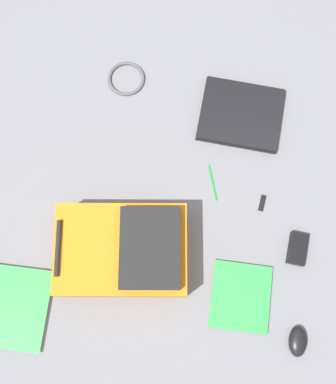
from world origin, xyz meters
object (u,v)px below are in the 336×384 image
at_px(backpack, 125,251).
at_px(laptop, 241,114).
at_px(pen_black, 213,182).
at_px(book_manual, 241,297).
at_px(book_blue, 17,308).
at_px(cable_coil, 126,79).
at_px(computer_mouse, 298,342).
at_px(usb_stick, 262,203).
at_px(power_brick, 297,249).

relative_size(backpack, laptop, 1.33).
bearing_deg(pen_black, laptop, -110.23).
distance_m(book_manual, book_blue, 0.76).
height_order(book_manual, cable_coil, book_manual).
relative_size(backpack, book_blue, 1.53).
relative_size(book_manual, computer_mouse, 2.49).
relative_size(backpack, usb_stick, 7.43).
distance_m(laptop, cable_coil, 0.46).
distance_m(laptop, computer_mouse, 0.83).
relative_size(laptop, pen_black, 2.43).
height_order(cable_coil, pen_black, cable_coil).
relative_size(computer_mouse, usb_stick, 1.65).
bearing_deg(power_brick, backpack, 4.03).
height_order(laptop, usb_stick, laptop).
xyz_separation_m(book_blue, pen_black, (-0.66, -0.47, -0.01)).
bearing_deg(backpack, usb_stick, -156.84).
xyz_separation_m(computer_mouse, cable_coil, (0.64, -0.93, -0.01)).
bearing_deg(book_manual, usb_stick, -102.75).
xyz_separation_m(backpack, cable_coil, (0.05, -0.67, -0.08)).
relative_size(book_blue, pen_black, 2.10).
bearing_deg(usb_stick, computer_mouse, 103.69).
xyz_separation_m(laptop, book_manual, (-0.01, 0.67, -0.01)).
bearing_deg(computer_mouse, laptop, -72.67).
bearing_deg(backpack, laptop, -126.28).
relative_size(laptop, power_brick, 2.99).
bearing_deg(cable_coil, backpack, 93.91).
distance_m(pen_black, usb_stick, 0.19).
bearing_deg(pen_black, computer_mouse, 118.63).
xyz_separation_m(book_blue, computer_mouse, (-0.95, 0.07, 0.01)).
bearing_deg(cable_coil, power_brick, 135.74).
xyz_separation_m(laptop, power_brick, (-0.20, 0.49, -0.00)).
bearing_deg(computer_mouse, power_brick, -87.41).
distance_m(computer_mouse, usb_stick, 0.49).
xyz_separation_m(book_manual, usb_stick, (-0.08, -0.33, -0.00)).
xyz_separation_m(book_blue, power_brick, (-0.95, -0.24, 0.01)).
bearing_deg(usb_stick, book_manual, 77.25).
bearing_deg(usb_stick, power_brick, 126.61).
xyz_separation_m(cable_coil, power_brick, (-0.64, 0.62, 0.01)).
height_order(backpack, laptop, backpack).
bearing_deg(book_blue, cable_coil, -109.88).
bearing_deg(book_manual, pen_black, -75.46).
relative_size(laptop, computer_mouse, 3.39).
relative_size(book_manual, book_blue, 0.85).
height_order(computer_mouse, power_brick, computer_mouse).
bearing_deg(book_manual, computer_mouse, 144.07).
distance_m(cable_coil, power_brick, 0.89).
distance_m(book_manual, usb_stick, 0.34).
xyz_separation_m(cable_coil, usb_stick, (-0.52, 0.46, -0.00)).
distance_m(backpack, laptop, 0.67).
distance_m(computer_mouse, cable_coil, 1.13).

